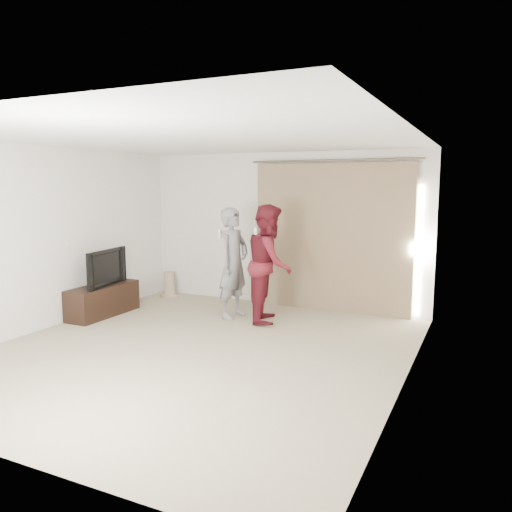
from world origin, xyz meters
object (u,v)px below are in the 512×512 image
Objects in this scene: tv at (102,267)px; person_woman at (270,263)px; tv_console at (103,300)px; person_man at (233,263)px.

tv is 0.56× the size of person_woman.
person_man is at bearing 22.72° from tv_console.
person_woman is at bearing 2.69° from person_man.
person_woman is at bearing -79.96° from tv.
tv_console is at bearing -157.28° from person_man.
person_woman is (2.52, 0.83, 0.64)m from tv_console.
person_woman reaches higher than person_man.
person_man is at bearing -177.31° from person_woman.
tv_console is 2.73m from person_woman.
tv_console is 0.74× the size of person_man.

